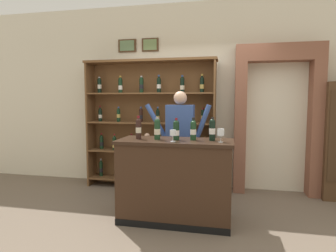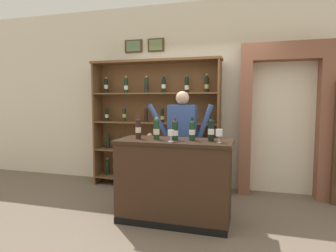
% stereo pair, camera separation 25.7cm
% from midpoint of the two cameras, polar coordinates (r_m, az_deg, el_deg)
% --- Properties ---
extents(ground_plane, '(14.00, 14.00, 0.02)m').
position_cam_midpoint_polar(ground_plane, '(3.82, 3.68, -18.50)').
color(ground_plane, '#6B5B4C').
extents(back_wall, '(12.00, 0.19, 3.20)m').
position_cam_midpoint_polar(back_wall, '(5.09, 7.68, 6.01)').
color(back_wall, beige).
rests_on(back_wall, ground).
extents(wine_shelf, '(2.27, 0.36, 2.20)m').
position_cam_midpoint_polar(wine_shelf, '(4.95, -1.02, 1.00)').
color(wine_shelf, brown).
rests_on(wine_shelf, ground).
extents(archway_doorway, '(1.34, 0.45, 2.40)m').
position_cam_midpoint_polar(archway_doorway, '(4.94, 23.46, 2.56)').
color(archway_doorway, brown).
rests_on(archway_doorway, ground).
extents(tasting_counter, '(1.42, 0.62, 1.03)m').
position_cam_midpoint_polar(tasting_counter, '(3.64, 3.29, -10.86)').
color(tasting_counter, '#382316').
rests_on(tasting_counter, ground).
extents(shopkeeper, '(1.00, 0.22, 1.65)m').
position_cam_midpoint_polar(shopkeeper, '(4.15, 4.62, -1.91)').
color(shopkeeper, '#2D3347').
rests_on(shopkeeper, ground).
extents(tasting_bottle_bianco, '(0.07, 0.07, 0.29)m').
position_cam_midpoint_polar(tasting_bottle_bianco, '(3.64, -3.97, -0.38)').
color(tasting_bottle_bianco, black).
rests_on(tasting_bottle_bianco, tasting_counter).
extents(tasting_bottle_super_tuscan, '(0.08, 0.08, 0.28)m').
position_cam_midpoint_polar(tasting_bottle_super_tuscan, '(3.56, -0.26, -0.52)').
color(tasting_bottle_super_tuscan, '#19381E').
rests_on(tasting_bottle_super_tuscan, tasting_counter).
extents(tasting_bottle_rosso, '(0.08, 0.08, 0.27)m').
position_cam_midpoint_polar(tasting_bottle_rosso, '(3.50, 3.52, -0.78)').
color(tasting_bottle_rosso, black).
rests_on(tasting_bottle_rosso, tasting_counter).
extents(tasting_bottle_riserva, '(0.07, 0.07, 0.28)m').
position_cam_midpoint_polar(tasting_bottle_riserva, '(3.50, 6.96, -0.77)').
color(tasting_bottle_riserva, '#19381E').
rests_on(tasting_bottle_riserva, tasting_counter).
extents(tasting_bottle_brunello, '(0.08, 0.08, 0.29)m').
position_cam_midpoint_polar(tasting_bottle_brunello, '(3.47, 10.74, -0.72)').
color(tasting_bottle_brunello, black).
rests_on(tasting_bottle_brunello, tasting_counter).
extents(wine_glass_right, '(0.08, 0.08, 0.16)m').
position_cam_midpoint_polar(wine_glass_right, '(3.36, 12.36, -1.38)').
color(wine_glass_right, silver).
rests_on(wine_glass_right, tasting_counter).
extents(wine_glass_left, '(0.07, 0.07, 0.14)m').
position_cam_midpoint_polar(wine_glass_left, '(3.36, 2.77, -1.52)').
color(wine_glass_left, silver).
rests_on(wine_glass_left, tasting_counter).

